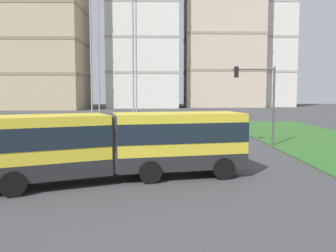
# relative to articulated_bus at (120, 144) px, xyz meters

# --- Properties ---
(articulated_bus) EXTENTS (11.93, 6.05, 3.00)m
(articulated_bus) POSITION_rel_articulated_bus_xyz_m (0.00, 0.00, 0.00)
(articulated_bus) COLOR yellow
(articulated_bus) RESTS_ON ground
(car_silver_hatch) EXTENTS (4.55, 2.35, 1.58)m
(car_silver_hatch) POSITION_rel_articulated_bus_xyz_m (-4.14, 14.03, -0.90)
(car_silver_hatch) COLOR #B7BABF
(car_silver_hatch) RESTS_ON ground
(traffic_light_far_right) EXTENTS (3.17, 0.28, 5.87)m
(traffic_light_far_right) POSITION_rel_articulated_bus_xyz_m (9.10, 10.53, 2.36)
(traffic_light_far_right) COLOR #474C51
(traffic_light_far_right) RESTS_ON ground
(apartment_tower_west) EXTENTS (20.34, 19.31, 40.09)m
(apartment_tower_west) POSITION_rel_articulated_bus_xyz_m (-28.11, 76.69, 18.41)
(apartment_tower_west) COLOR tan
(apartment_tower_west) RESTS_ON ground
(apartment_tower_westcentre) EXTENTS (19.04, 19.74, 44.88)m
(apartment_tower_westcentre) POSITION_rel_articulated_bus_xyz_m (-3.53, 87.28, 20.80)
(apartment_tower_westcentre) COLOR silver
(apartment_tower_westcentre) RESTS_ON ground
(apartment_tower_centre) EXTENTS (21.77, 16.02, 49.22)m
(apartment_tower_centre) POSITION_rel_articulated_bus_xyz_m (18.97, 90.31, 22.98)
(apartment_tower_centre) COLOR #C6B299
(apartment_tower_centre) RESTS_ON ground
(apartment_tower_eastcentre) EXTENTS (18.52, 18.92, 48.54)m
(apartment_tower_eastcentre) POSITION_rel_articulated_bus_xyz_m (30.38, 95.67, 22.63)
(apartment_tower_eastcentre) COLOR silver
(apartment_tower_eastcentre) RESTS_ON ground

